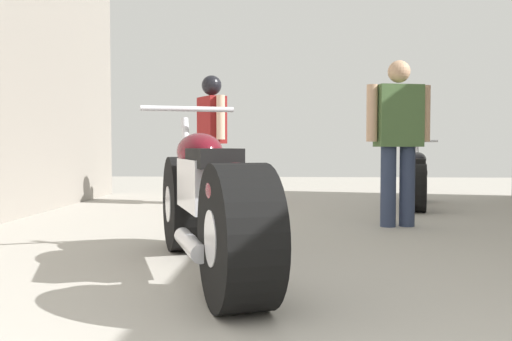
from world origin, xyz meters
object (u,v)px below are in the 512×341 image
at_px(motorcycle_black_naked, 417,179).
at_px(motorcycle_maroon_cruiser, 208,203).
at_px(mechanic_in_blue, 398,133).
at_px(mechanic_with_helmet, 212,127).

bearing_deg(motorcycle_black_naked, motorcycle_maroon_cruiser, -118.87).
distance_m(motorcycle_maroon_cruiser, motorcycle_black_naked, 4.42).
height_order(motorcycle_black_naked, mechanic_in_blue, mechanic_in_blue).
distance_m(mechanic_in_blue, mechanic_with_helmet, 2.84).
bearing_deg(motorcycle_maroon_cruiser, mechanic_with_helmet, 97.36).
relative_size(motorcycle_maroon_cruiser, mechanic_in_blue, 1.40).
xyz_separation_m(motorcycle_maroon_cruiser, motorcycle_black_naked, (2.13, 3.87, -0.08)).
relative_size(motorcycle_black_naked, mechanic_in_blue, 1.16).
bearing_deg(mechanic_with_helmet, motorcycle_maroon_cruiser, -82.64).
distance_m(motorcycle_black_naked, mechanic_with_helmet, 2.74).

